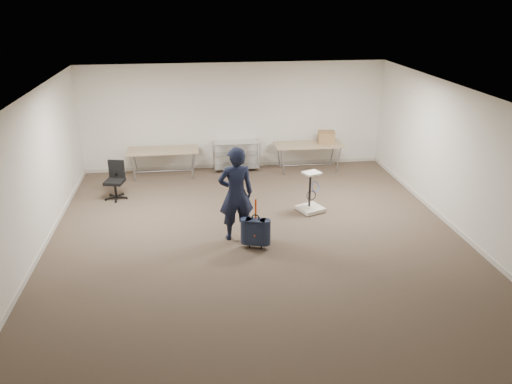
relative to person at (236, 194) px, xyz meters
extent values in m
plane|color=#493A2C|center=(0.38, -0.23, -0.93)|extent=(9.00, 9.00, 0.00)
plane|color=silver|center=(0.38, 4.27, 0.47)|extent=(8.00, 0.00, 8.00)
plane|color=silver|center=(0.38, -4.73, 0.47)|extent=(8.00, 0.00, 8.00)
plane|color=silver|center=(-3.62, -0.23, 0.47)|extent=(0.00, 9.00, 9.00)
plane|color=silver|center=(4.38, -0.23, 0.47)|extent=(0.00, 9.00, 9.00)
plane|color=white|center=(0.38, -0.23, 1.87)|extent=(8.00, 8.00, 0.00)
cube|color=beige|center=(0.38, 4.26, -0.88)|extent=(8.00, 0.02, 0.10)
cube|color=beige|center=(-3.61, -0.23, -0.88)|extent=(0.02, 9.00, 0.10)
cube|color=beige|center=(4.37, -0.23, -0.88)|extent=(0.02, 9.00, 0.10)
cube|color=#9D8060|center=(-1.52, 3.72, -0.21)|extent=(1.80, 0.75, 0.03)
cylinder|color=gray|center=(-1.52, 3.72, -0.78)|extent=(1.50, 0.02, 0.02)
cylinder|color=gray|center=(-2.27, 3.42, -0.58)|extent=(0.13, 0.04, 0.69)
cylinder|color=gray|center=(-0.77, 3.42, -0.58)|extent=(0.13, 0.04, 0.69)
cylinder|color=gray|center=(-2.27, 4.02, -0.58)|extent=(0.13, 0.04, 0.69)
cylinder|color=gray|center=(-0.77, 4.02, -0.58)|extent=(0.13, 0.04, 0.69)
cube|color=#9D8060|center=(2.28, 3.72, -0.21)|extent=(1.80, 0.75, 0.03)
cylinder|color=gray|center=(2.28, 3.72, -0.78)|extent=(1.50, 0.02, 0.02)
cylinder|color=gray|center=(1.53, 3.42, -0.58)|extent=(0.13, 0.04, 0.69)
cylinder|color=gray|center=(3.03, 3.42, -0.58)|extent=(0.13, 0.04, 0.69)
cylinder|color=gray|center=(1.53, 4.02, -0.58)|extent=(0.13, 0.04, 0.69)
cylinder|color=gray|center=(3.03, 4.02, -0.58)|extent=(0.13, 0.04, 0.69)
cylinder|color=silver|center=(-0.22, 3.75, -0.53)|extent=(0.02, 0.02, 0.80)
cylinder|color=silver|center=(0.98, 3.75, -0.53)|extent=(0.02, 0.02, 0.80)
cylinder|color=silver|center=(-0.22, 4.20, -0.53)|extent=(0.02, 0.02, 0.80)
cylinder|color=silver|center=(0.98, 4.20, -0.53)|extent=(0.02, 0.02, 0.80)
cube|color=silver|center=(0.38, 3.97, -0.83)|extent=(1.20, 0.45, 0.02)
cube|color=silver|center=(0.38, 3.97, -0.48)|extent=(1.20, 0.45, 0.02)
cube|color=silver|center=(0.38, 3.97, -0.15)|extent=(1.20, 0.45, 0.01)
imported|color=black|center=(0.00, 0.00, 0.00)|extent=(0.72, 0.51, 1.85)
cube|color=black|center=(0.31, -0.45, -0.59)|extent=(0.40, 0.30, 0.49)
cube|color=black|center=(0.32, -0.44, -0.84)|extent=(0.35, 0.23, 0.03)
cylinder|color=black|center=(0.20, -0.42, -0.89)|extent=(0.04, 0.07, 0.07)
cylinder|color=black|center=(0.42, -0.49, -0.89)|extent=(0.04, 0.07, 0.07)
torus|color=black|center=(0.31, -0.45, -0.31)|extent=(0.16, 0.07, 0.15)
cube|color=#EB3C0C|center=(0.32, -0.44, -0.13)|extent=(0.03, 0.01, 0.38)
cylinder|color=black|center=(-2.58, 2.36, -0.89)|extent=(0.53, 0.53, 0.08)
cylinder|color=black|center=(-2.58, 2.36, -0.70)|extent=(0.05, 0.05, 0.35)
cube|color=black|center=(-2.58, 2.36, -0.51)|extent=(0.49, 0.49, 0.07)
cube|color=black|center=(-2.53, 2.55, -0.26)|extent=(0.37, 0.14, 0.43)
cube|color=beige|center=(1.72, 1.06, -0.87)|extent=(0.64, 0.64, 0.08)
cylinder|color=black|center=(1.53, 0.87, -0.91)|extent=(0.06, 0.06, 0.04)
cylinder|color=black|center=(1.72, 1.11, -0.43)|extent=(0.05, 0.05, 0.78)
cube|color=beige|center=(1.72, 1.06, -0.04)|extent=(0.43, 0.40, 0.04)
torus|color=blue|center=(1.77, 0.99, -0.34)|extent=(0.27, 0.19, 0.24)
cube|color=olive|center=(2.76, 3.75, -0.03)|extent=(0.48, 0.39, 0.32)
camera|label=1|loc=(-0.78, -8.67, 3.54)|focal=35.00mm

